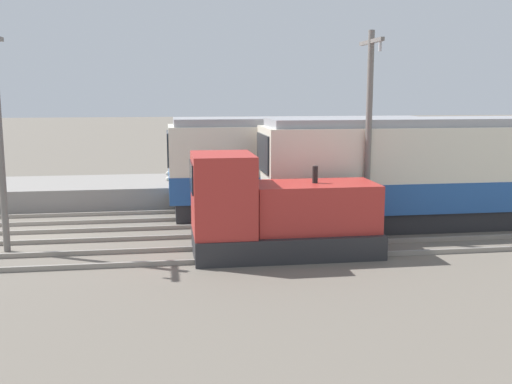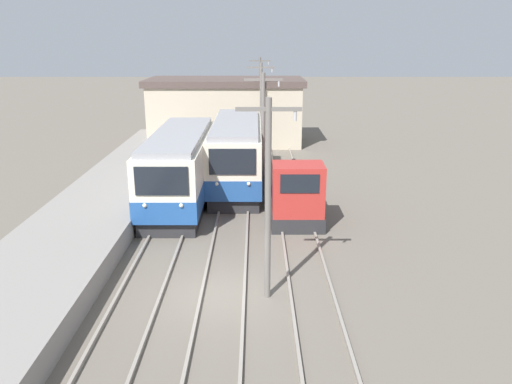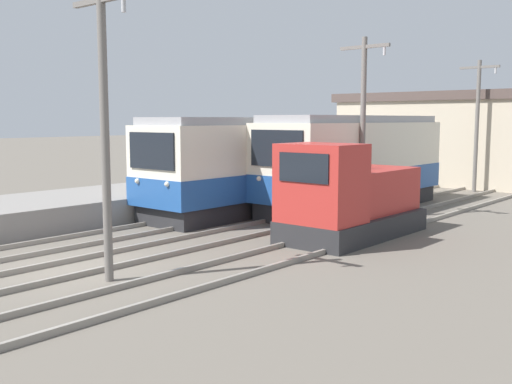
{
  "view_description": "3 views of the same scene",
  "coord_description": "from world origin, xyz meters",
  "px_view_note": "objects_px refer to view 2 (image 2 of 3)",
  "views": [
    {
      "loc": [
        20.07,
        4.71,
        4.71
      ],
      "look_at": [
        0.37,
        7.69,
        1.4
      ],
      "focal_mm": 42.0,
      "sensor_mm": 36.0,
      "label": 1
    },
    {
      "loc": [
        1.32,
        -15.08,
        8.32
      ],
      "look_at": [
        1.4,
        7.6,
        1.31
      ],
      "focal_mm": 35.0,
      "sensor_mm": 36.0,
      "label": 2
    },
    {
      "loc": [
        13.02,
        -8.08,
        3.71
      ],
      "look_at": [
        0.36,
        6.7,
        1.33
      ],
      "focal_mm": 42.0,
      "sensor_mm": 36.0,
      "label": 3
    }
  ],
  "objects_px": {
    "commuter_train_center": "(235,157)",
    "catenary_mast_distant": "(258,89)",
    "shunting_locomotive": "(293,193)",
    "catenary_mast_near": "(267,194)",
    "commuter_train_left": "(179,171)",
    "catenary_mast_far": "(259,104)",
    "catenary_mast_mid": "(262,131)"
  },
  "relations": [
    {
      "from": "commuter_train_center",
      "to": "catenary_mast_distant",
      "type": "xyz_separation_m",
      "value": [
        1.51,
        20.5,
        1.85
      ]
    },
    {
      "from": "commuter_train_left",
      "to": "catenary_mast_distant",
      "type": "relative_size",
      "value": 1.56
    },
    {
      "from": "commuter_train_left",
      "to": "commuter_train_center",
      "type": "distance_m",
      "value": 4.19
    },
    {
      "from": "commuter_train_center",
      "to": "catenary_mast_distant",
      "type": "relative_size",
      "value": 1.55
    },
    {
      "from": "shunting_locomotive",
      "to": "catenary_mast_distant",
      "type": "height_order",
      "value": "catenary_mast_distant"
    },
    {
      "from": "catenary_mast_near",
      "to": "catenary_mast_far",
      "type": "bearing_deg",
      "value": 90.0
    },
    {
      "from": "catenary_mast_near",
      "to": "catenary_mast_far",
      "type": "height_order",
      "value": "same"
    },
    {
      "from": "catenary_mast_near",
      "to": "catenary_mast_mid",
      "type": "distance_m",
      "value": 11.2
    },
    {
      "from": "commuter_train_left",
      "to": "catenary_mast_far",
      "type": "height_order",
      "value": "catenary_mast_far"
    },
    {
      "from": "commuter_train_center",
      "to": "catenary_mast_far",
      "type": "xyz_separation_m",
      "value": [
        1.51,
        9.29,
        1.85
      ]
    },
    {
      "from": "catenary_mast_mid",
      "to": "catenary_mast_distant",
      "type": "bearing_deg",
      "value": 90.0
    },
    {
      "from": "catenary_mast_far",
      "to": "catenary_mast_distant",
      "type": "height_order",
      "value": "same"
    },
    {
      "from": "shunting_locomotive",
      "to": "commuter_train_center",
      "type": "bearing_deg",
      "value": 120.02
    },
    {
      "from": "shunting_locomotive",
      "to": "catenary_mast_mid",
      "type": "xyz_separation_m",
      "value": [
        -1.49,
        3.29,
        2.43
      ]
    },
    {
      "from": "commuter_train_center",
      "to": "catenary_mast_mid",
      "type": "distance_m",
      "value": 3.06
    },
    {
      "from": "catenary_mast_mid",
      "to": "commuter_train_center",
      "type": "bearing_deg",
      "value": 128.35
    },
    {
      "from": "commuter_train_center",
      "to": "catenary_mast_near",
      "type": "height_order",
      "value": "catenary_mast_near"
    },
    {
      "from": "commuter_train_center",
      "to": "catenary_mast_near",
      "type": "distance_m",
      "value": 13.32
    },
    {
      "from": "shunting_locomotive",
      "to": "catenary_mast_distant",
      "type": "relative_size",
      "value": 0.82
    },
    {
      "from": "catenary_mast_near",
      "to": "catenary_mast_distant",
      "type": "bearing_deg",
      "value": 90.0
    },
    {
      "from": "commuter_train_left",
      "to": "catenary_mast_near",
      "type": "relative_size",
      "value": 1.56
    },
    {
      "from": "commuter_train_center",
      "to": "catenary_mast_mid",
      "type": "relative_size",
      "value": 1.55
    },
    {
      "from": "catenary_mast_far",
      "to": "catenary_mast_mid",
      "type": "bearing_deg",
      "value": -90.0
    },
    {
      "from": "catenary_mast_near",
      "to": "catenary_mast_distant",
      "type": "distance_m",
      "value": 33.6
    },
    {
      "from": "commuter_train_center",
      "to": "catenary_mast_mid",
      "type": "bearing_deg",
      "value": -51.65
    },
    {
      "from": "commuter_train_left",
      "to": "commuter_train_center",
      "type": "bearing_deg",
      "value": 48.08
    },
    {
      "from": "commuter_train_left",
      "to": "commuter_train_center",
      "type": "xyz_separation_m",
      "value": [
        2.8,
        3.12,
        0.03
      ]
    },
    {
      "from": "shunting_locomotive",
      "to": "catenary_mast_mid",
      "type": "relative_size",
      "value": 0.82
    },
    {
      "from": "shunting_locomotive",
      "to": "catenary_mast_near",
      "type": "relative_size",
      "value": 0.82
    },
    {
      "from": "commuter_train_center",
      "to": "shunting_locomotive",
      "type": "xyz_separation_m",
      "value": [
        3.0,
        -5.19,
        -0.57
      ]
    },
    {
      "from": "commuter_train_left",
      "to": "catenary_mast_far",
      "type": "xyz_separation_m",
      "value": [
        4.31,
        12.41,
        1.89
      ]
    },
    {
      "from": "commuter_train_center",
      "to": "catenary_mast_distant",
      "type": "bearing_deg",
      "value": 85.79
    }
  ]
}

